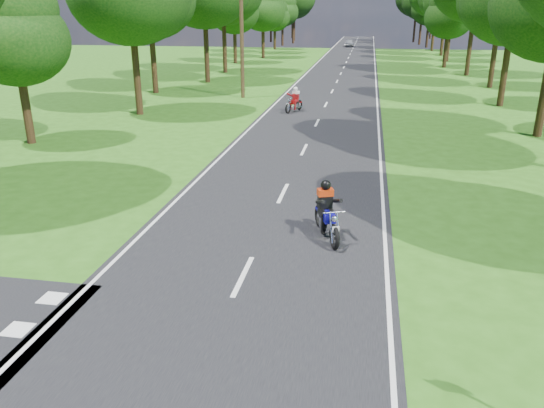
# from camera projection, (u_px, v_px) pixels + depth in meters

# --- Properties ---
(ground) EXTENTS (160.00, 160.00, 0.00)m
(ground) POSITION_uv_depth(u_px,v_px,m) (220.00, 324.00, 10.45)
(ground) COLOR #285613
(ground) RESTS_ON ground
(main_road) EXTENTS (7.00, 140.00, 0.02)m
(main_road) POSITION_uv_depth(u_px,v_px,m) (344.00, 67.00, 56.66)
(main_road) COLOR black
(main_road) RESTS_ON ground
(road_markings) EXTENTS (7.40, 140.00, 0.01)m
(road_markings) POSITION_uv_depth(u_px,v_px,m) (342.00, 69.00, 54.94)
(road_markings) COLOR silver
(road_markings) RESTS_ON main_road
(telegraph_pole) EXTENTS (1.20, 0.26, 8.00)m
(telegraph_pole) POSITION_uv_depth(u_px,v_px,m) (242.00, 37.00, 35.90)
(telegraph_pole) COLOR #382616
(telegraph_pole) RESTS_ON ground
(rider_near_blue) EXTENTS (1.22, 1.97, 1.56)m
(rider_near_blue) POSITION_uv_depth(u_px,v_px,m) (327.00, 210.00, 14.15)
(rider_near_blue) COLOR #110D96
(rider_near_blue) RESTS_ON main_road
(rider_far_red) EXTENTS (1.16, 1.85, 1.47)m
(rider_far_red) POSITION_uv_depth(u_px,v_px,m) (294.00, 99.00, 31.81)
(rider_far_red) COLOR #9C0C0D
(rider_far_red) RESTS_ON main_road
(distant_car) EXTENTS (1.51, 3.63, 1.23)m
(distant_car) POSITION_uv_depth(u_px,v_px,m) (349.00, 43.00, 87.73)
(distant_car) COLOR #ADAFB4
(distant_car) RESTS_ON main_road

